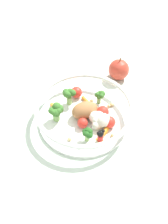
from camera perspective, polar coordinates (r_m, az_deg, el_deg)
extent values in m
plane|color=silver|center=(0.67, 1.43, -1.50)|extent=(2.40, 2.40, 0.00)
cylinder|color=white|center=(0.66, 0.00, -1.51)|extent=(0.25, 0.25, 0.01)
torus|color=white|center=(0.63, 0.00, 1.27)|extent=(0.26, 0.26, 0.01)
ellipsoid|color=#9E663D|center=(0.64, 0.20, 0.42)|extent=(0.07, 0.09, 0.05)
cylinder|color=#8EB766|center=(0.68, -3.52, 2.79)|extent=(0.01, 0.01, 0.03)
sphere|color=#386B28|center=(0.67, -4.23, 4.67)|extent=(0.02, 0.02, 0.02)
sphere|color=#386B28|center=(0.66, -4.13, 4.21)|extent=(0.02, 0.02, 0.02)
sphere|color=#386B28|center=(0.66, -3.65, 4.05)|extent=(0.02, 0.02, 0.02)
sphere|color=#386B28|center=(0.66, -2.72, 4.52)|extent=(0.02, 0.02, 0.02)
sphere|color=#386B28|center=(0.67, -3.29, 4.72)|extent=(0.02, 0.02, 0.02)
cylinder|color=#7FAD5B|center=(0.69, 3.54, 2.78)|extent=(0.01, 0.01, 0.02)
sphere|color=#386B28|center=(0.68, 3.21, 4.09)|extent=(0.02, 0.02, 0.02)
sphere|color=#386B28|center=(0.67, 3.17, 4.15)|extent=(0.01, 0.01, 0.01)
sphere|color=#386B28|center=(0.67, 3.50, 3.53)|extent=(0.01, 0.01, 0.01)
sphere|color=#386B28|center=(0.67, 4.15, 3.80)|extent=(0.01, 0.01, 0.01)
sphere|color=#386B28|center=(0.67, 4.28, 4.32)|extent=(0.02, 0.02, 0.02)
sphere|color=#386B28|center=(0.68, 3.82, 4.32)|extent=(0.02, 0.02, 0.02)
cylinder|color=#7FAD5B|center=(0.65, -6.56, -1.06)|extent=(0.02, 0.02, 0.02)
sphere|color=#386B28|center=(0.63, -7.11, 0.70)|extent=(0.02, 0.02, 0.02)
sphere|color=#386B28|center=(0.63, -7.67, 0.29)|extent=(0.02, 0.02, 0.02)
sphere|color=#386B28|center=(0.63, -7.22, -0.07)|extent=(0.02, 0.02, 0.02)
sphere|color=#386B28|center=(0.63, -6.59, -0.17)|extent=(0.02, 0.02, 0.02)
sphere|color=#386B28|center=(0.63, -6.05, 0.22)|extent=(0.02, 0.02, 0.02)
sphere|color=#386B28|center=(0.63, -5.82, 0.74)|extent=(0.02, 0.02, 0.02)
sphere|color=#386B28|center=(0.63, -6.45, 1.26)|extent=(0.02, 0.02, 0.02)
cylinder|color=#8EB766|center=(0.61, 0.73, -6.09)|extent=(0.01, 0.01, 0.02)
sphere|color=#23561E|center=(0.59, 0.23, -4.57)|extent=(0.01, 0.01, 0.01)
sphere|color=#23561E|center=(0.59, 0.30, -5.13)|extent=(0.01, 0.01, 0.01)
sphere|color=#23561E|center=(0.58, 0.58, -5.20)|extent=(0.01, 0.01, 0.01)
sphere|color=#23561E|center=(0.59, 1.28, -5.47)|extent=(0.02, 0.02, 0.02)
sphere|color=#23561E|center=(0.59, 1.38, -4.69)|extent=(0.02, 0.02, 0.02)
sphere|color=#23561E|center=(0.59, 0.94, -4.43)|extent=(0.02, 0.02, 0.02)
sphere|color=white|center=(0.63, 2.64, -1.20)|extent=(0.03, 0.03, 0.03)
sphere|color=white|center=(0.63, 2.86, -1.91)|extent=(0.02, 0.02, 0.02)
sphere|color=white|center=(0.63, 2.93, -3.11)|extent=(0.02, 0.02, 0.02)
sphere|color=white|center=(0.63, 3.70, -2.76)|extent=(0.03, 0.03, 0.03)
sphere|color=white|center=(0.63, 4.67, -1.87)|extent=(0.04, 0.04, 0.04)
sphere|color=white|center=(0.63, 3.39, -2.17)|extent=(0.03, 0.03, 0.03)
sphere|color=white|center=(0.63, 3.54, -1.16)|extent=(0.03, 0.03, 0.03)
cube|color=yellow|center=(0.61, 3.81, -6.69)|extent=(0.02, 0.02, 0.00)
cylinder|color=red|center=(0.60, 3.87, -6.03)|extent=(0.02, 0.02, 0.02)
sphere|color=black|center=(0.59, 3.95, -5.09)|extent=(0.02, 0.02, 0.02)
sphere|color=black|center=(0.59, 4.54, -4.50)|extent=(0.01, 0.01, 0.01)
sphere|color=black|center=(0.58, 3.42, -5.04)|extent=(0.01, 0.01, 0.01)
cylinder|color=orange|center=(0.68, -7.19, 1.17)|extent=(0.03, 0.02, 0.01)
cylinder|color=orange|center=(0.62, 4.77, -4.78)|extent=(0.02, 0.03, 0.01)
cylinder|color=orange|center=(0.69, 0.45, 2.76)|extent=(0.03, 0.02, 0.01)
sphere|color=red|center=(0.65, 4.44, 0.01)|extent=(0.03, 0.03, 0.03)
sphere|color=red|center=(0.63, 6.04, -2.41)|extent=(0.03, 0.03, 0.03)
sphere|color=red|center=(0.63, -0.35, -2.60)|extent=(0.03, 0.03, 0.03)
sphere|color=red|center=(0.70, -1.78, 4.69)|extent=(0.03, 0.03, 0.03)
sphere|color=tan|center=(0.69, 1.80, 2.70)|extent=(0.01, 0.01, 0.01)
sphere|color=#D1B775|center=(0.68, -1.03, 1.42)|extent=(0.01, 0.01, 0.01)
sphere|color=tan|center=(0.62, 6.72, -5.49)|extent=(0.01, 0.01, 0.01)
sphere|color=#D1B775|center=(0.69, 6.61, 1.74)|extent=(0.01, 0.01, 0.01)
sphere|color=#D1B775|center=(0.61, -3.44, -6.38)|extent=(0.01, 0.01, 0.01)
sphere|color=tan|center=(0.68, 4.70, 1.04)|extent=(0.01, 0.01, 0.01)
sphere|color=#D1B775|center=(0.68, 5.89, 1.44)|extent=(0.01, 0.01, 0.01)
sphere|color=#BC3828|center=(0.77, 8.21, 9.88)|extent=(0.07, 0.07, 0.07)
cylinder|color=brown|center=(0.75, 8.54, 12.15)|extent=(0.00, 0.00, 0.01)
cube|color=white|center=(0.59, -18.62, -16.43)|extent=(0.16, 0.14, 0.01)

